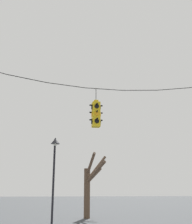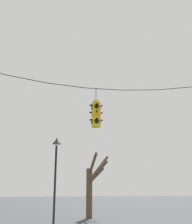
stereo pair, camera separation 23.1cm
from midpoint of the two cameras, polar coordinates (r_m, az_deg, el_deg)
The scene contains 4 objects.
span_wire at distance 12.88m, azimuth 2.14°, elevation 5.74°, with size 12.02×0.03×0.78m.
traffic_light_near_right_pole at distance 12.35m, azimuth 0.54°, elevation -0.44°, with size 0.58×0.58×1.77m.
street_lamp at distance 16.40m, azimuth -7.70°, elevation -9.08°, with size 0.52×0.89×4.69m.
bare_tree at distance 19.72m, azimuth -0.49°, elevation -14.54°, with size 1.82×3.34×4.26m.
Camera 2 is at (-2.36, -11.94, 1.69)m, focal length 45.00 mm.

